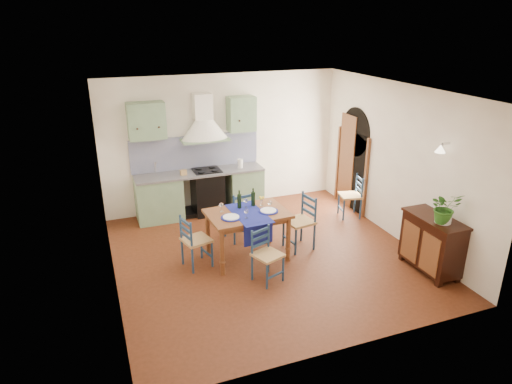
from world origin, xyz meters
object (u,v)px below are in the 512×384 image
at_px(dining_table, 248,218).
at_px(sideboard, 432,242).
at_px(chair_near, 266,255).
at_px(potted_plant, 445,208).

relative_size(dining_table, sideboard, 1.29).
bearing_deg(dining_table, chair_near, -88.04).
distance_m(dining_table, potted_plant, 3.05).
relative_size(dining_table, potted_plant, 2.77).
bearing_deg(potted_plant, chair_near, 161.52).
bearing_deg(chair_near, sideboard, -14.54).
relative_size(dining_table, chair_near, 1.60).
height_order(dining_table, sideboard, dining_table).
bearing_deg(dining_table, potted_plant, -32.23).
height_order(sideboard, potted_plant, potted_plant).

